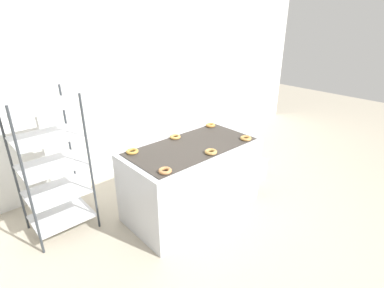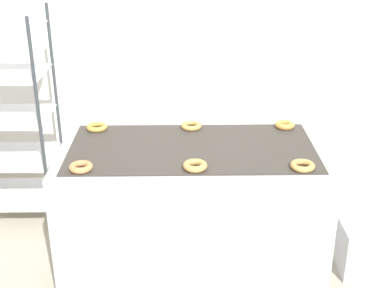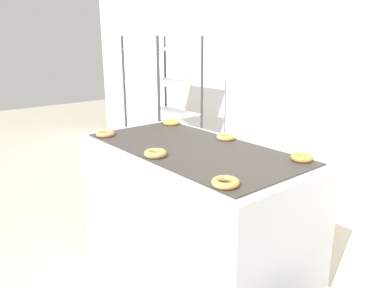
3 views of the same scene
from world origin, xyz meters
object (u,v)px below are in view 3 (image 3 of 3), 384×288
object	(u,v)px
donut_far_left	(171,122)
fryer_machine	(192,209)
donut_near_right	(225,182)
baking_rack_cart	(163,114)
donut_far_right	(302,157)
donut_near_left	(105,134)
donut_far_center	(227,137)
donut_near_center	(155,153)

from	to	relation	value
donut_far_left	fryer_machine	bearing A→B (deg)	-25.71
donut_near_right	donut_far_left	distance (m)	1.31
baking_rack_cart	donut_far_right	world-z (taller)	baking_rack_cart
donut_near_left	baking_rack_cart	bearing A→B (deg)	125.30
fryer_machine	donut_far_left	world-z (taller)	donut_far_left
donut_near_left	donut_far_left	world-z (taller)	donut_near_left
donut_near_right	donut_near_left	bearing A→B (deg)	179.85
fryer_machine	donut_far_center	xyz separation A→B (m)	(0.00, 0.30, 0.44)
baking_rack_cart	donut_far_right	size ratio (longest dim) A/B	12.37
fryer_machine	donut_near_center	distance (m)	0.53
fryer_machine	donut_far_center	bearing A→B (deg)	89.14
fryer_machine	baking_rack_cart	world-z (taller)	baking_rack_cart
fryer_machine	donut_near_left	world-z (taller)	donut_near_left
donut_near_right	donut_far_right	xyz separation A→B (m)	(0.01, 0.59, 0.00)
donut_far_center	donut_far_right	size ratio (longest dim) A/B	1.06
donut_far_left	donut_far_right	xyz separation A→B (m)	(1.19, 0.01, 0.00)
fryer_machine	donut_far_right	distance (m)	0.80
fryer_machine	donut_near_left	size ratio (longest dim) A/B	12.24
fryer_machine	donut_far_right	bearing A→B (deg)	26.58
donut_near_left	donut_far_right	world-z (taller)	donut_far_right
donut_near_center	donut_far_left	world-z (taller)	donut_near_center
donut_far_left	donut_far_right	world-z (taller)	donut_far_right
donut_far_right	baking_rack_cart	bearing A→B (deg)	167.84
donut_near_right	donut_far_center	distance (m)	0.83
fryer_machine	donut_far_right	world-z (taller)	donut_far_right
donut_near_right	baking_rack_cart	bearing A→B (deg)	152.17
donut_near_right	donut_far_center	xyz separation A→B (m)	(-0.58, 0.59, -0.00)
fryer_machine	donut_near_center	bearing A→B (deg)	-87.76
donut_near_right	donut_near_center	bearing A→B (deg)	179.43
baking_rack_cart	donut_near_left	xyz separation A→B (m)	(0.70, -0.99, 0.09)
donut_near_right	donut_far_center	bearing A→B (deg)	134.67
fryer_machine	baking_rack_cart	size ratio (longest dim) A/B	1.02
donut_near_left	donut_far_right	bearing A→B (deg)	26.14
donut_far_center	donut_near_center	bearing A→B (deg)	-89.35
donut_near_left	donut_far_right	xyz separation A→B (m)	(1.19, 0.58, 0.00)
donut_near_left	donut_near_center	distance (m)	0.61
donut_near_center	donut_near_right	distance (m)	0.57
donut_near_right	donut_far_center	world-z (taller)	donut_near_right
donut_far_center	baking_rack_cart	bearing A→B (deg)	162.68
fryer_machine	donut_far_center	size ratio (longest dim) A/B	11.85
fryer_machine	baking_rack_cart	distance (m)	1.52
donut_near_center	donut_far_left	distance (m)	0.83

